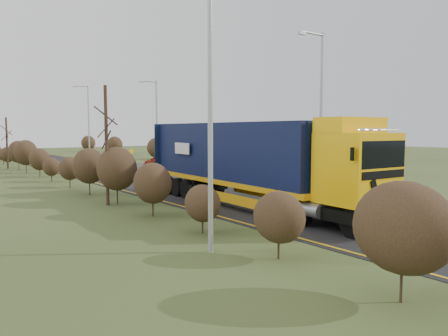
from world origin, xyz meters
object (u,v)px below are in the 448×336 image
at_px(car_blue_sedan, 175,161).
at_px(speed_sign, 203,156).
at_px(car_red_hatchback, 161,162).
at_px(streetlight_near, 320,107).
at_px(lorry, 250,158).

relative_size(car_blue_sedan, speed_sign, 1.72).
xyz_separation_m(car_blue_sedan, speed_sign, (-1.76, -7.73, 0.99)).
relative_size(car_red_hatchback, streetlight_near, 0.45).
bearing_deg(streetlight_near, car_red_hatchback, 86.93).
bearing_deg(car_blue_sedan, speed_sign, 113.29).
bearing_deg(speed_sign, car_red_hatchback, 89.86).
height_order(car_red_hatchback, speed_sign, speed_sign).
height_order(lorry, car_red_hatchback, lorry).
xyz_separation_m(lorry, car_blue_sedan, (8.45, 21.91, -1.77)).
distance_m(lorry, car_blue_sedan, 23.55).
xyz_separation_m(car_red_hatchback, car_blue_sedan, (1.74, 0.18, -0.04)).
bearing_deg(car_blue_sedan, car_red_hatchback, 41.93).
bearing_deg(streetlight_near, lorry, -175.03).
height_order(lorry, speed_sign, lorry).
relative_size(lorry, car_red_hatchback, 3.72).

